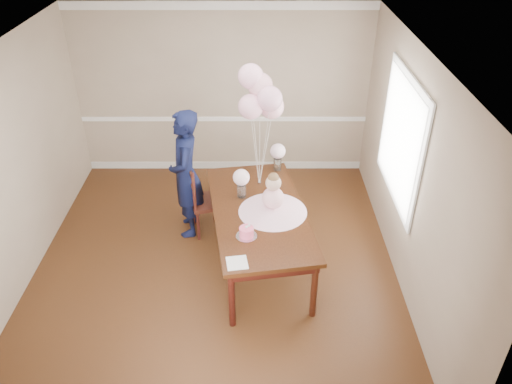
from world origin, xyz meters
name	(u,v)px	position (x,y,z in m)	size (l,w,h in m)	color
floor	(216,267)	(0.00, 0.00, 0.00)	(4.50, 5.00, 0.00)	#371D0D
ceiling	(203,56)	(0.00, 0.00, 2.70)	(4.50, 5.00, 0.02)	white
wall_back	(223,92)	(0.00, 2.50, 1.35)	(4.50, 0.02, 2.70)	tan
wall_front	(183,359)	(0.00, -2.50, 1.35)	(4.50, 0.02, 2.70)	tan
wall_left	(9,175)	(-2.25, 0.00, 1.35)	(0.02, 5.00, 2.70)	tan
wall_right	(411,175)	(2.25, 0.00, 1.35)	(0.02, 5.00, 2.70)	tan
chair_rail_trim	(224,119)	(0.00, 2.49, 0.90)	(4.50, 0.02, 0.07)	white
crown_molding	(219,5)	(0.00, 2.49, 2.63)	(4.50, 0.02, 0.12)	white
baseboard_trim	(225,165)	(0.00, 2.49, 0.06)	(4.50, 0.02, 0.12)	silver
window_frame	(401,139)	(2.23, 0.50, 1.55)	(0.02, 1.66, 1.56)	white
window_blinds	(400,139)	(2.21, 0.50, 1.55)	(0.01, 1.50, 1.40)	white
dining_table_top	(259,212)	(0.54, 0.10, 0.78)	(1.07, 2.15, 0.05)	black
table_apron	(259,217)	(0.54, 0.10, 0.70)	(0.97, 2.04, 0.11)	black
table_leg_fl	(232,299)	(0.25, -0.95, 0.38)	(0.08, 0.08, 0.75)	black
table_leg_fr	(314,290)	(1.14, -0.81, 0.38)	(0.08, 0.08, 0.75)	black
table_leg_bl	(215,198)	(-0.06, 1.00, 0.38)	(0.08, 0.08, 0.75)	black
table_leg_br	(279,193)	(0.83, 1.14, 0.38)	(0.08, 0.08, 0.75)	black
baby_skirt	(273,208)	(0.71, 0.07, 0.86)	(0.82, 0.82, 0.11)	#F1B1C8
baby_torso	(273,198)	(0.71, 0.07, 1.00)	(0.26, 0.26, 0.26)	#FFA1D7
baby_head	(273,183)	(0.71, 0.07, 1.20)	(0.18, 0.18, 0.18)	#CEA68E
baby_hair	(273,178)	(0.71, 0.07, 1.27)	(0.13, 0.13, 0.13)	brown
cake_platter	(247,236)	(0.41, -0.42, 0.81)	(0.24, 0.24, 0.01)	silver
birthday_cake	(246,232)	(0.41, -0.42, 0.87)	(0.16, 0.16, 0.11)	#FF507B
cake_flower_a	(246,227)	(0.41, -0.42, 0.94)	(0.03, 0.03, 0.03)	silver
cake_flower_b	(249,225)	(0.44, -0.39, 0.94)	(0.03, 0.03, 0.03)	silver
rose_vase_near	(241,191)	(0.33, 0.39, 0.89)	(0.11, 0.11, 0.17)	silver
roses_near	(241,177)	(0.33, 0.39, 1.09)	(0.20, 0.20, 0.20)	#FFD5DC
rose_vase_far	(277,164)	(0.80, 1.06, 0.89)	(0.11, 0.11, 0.17)	silver
roses_far	(278,151)	(0.80, 1.06, 1.09)	(0.20, 0.20, 0.20)	white
napkin	(237,263)	(0.32, -0.87, 0.81)	(0.21, 0.21, 0.01)	white
balloon_weight	(259,183)	(0.56, 0.70, 0.82)	(0.04, 0.04, 0.02)	#BAB9BE
balloon_a	(251,107)	(0.45, 0.68, 1.88)	(0.30, 0.30, 0.30)	#F5ADC3
balloon_b	(270,99)	(0.67, 0.66, 1.99)	(0.30, 0.30, 0.30)	#E5A2BF
balloon_c	(260,85)	(0.56, 0.81, 2.10)	(0.30, 0.30, 0.30)	#EBA7B4
balloon_d	(251,76)	(0.45, 0.81, 2.20)	(0.30, 0.30, 0.30)	#FFB4CD
balloon_e	(272,107)	(0.70, 0.81, 1.83)	(0.30, 0.30, 0.30)	#FFB4C5
balloon_ribbon_a	(255,152)	(0.50, 0.69, 1.27)	(0.00, 0.00, 0.90)	silver
balloon_ribbon_b	(264,149)	(0.61, 0.68, 1.32)	(0.00, 0.00, 1.01)	silver
balloon_ribbon_c	(260,142)	(0.56, 0.75, 1.38)	(0.00, 0.00, 1.12)	white
balloon_ribbon_d	(255,138)	(0.50, 0.75, 1.43)	(0.00, 0.00, 1.22)	white
balloon_ribbon_e	(265,152)	(0.63, 0.75, 1.24)	(0.00, 0.00, 0.85)	white
dining_chair_seat	(208,202)	(-0.14, 0.79, 0.46)	(0.45, 0.45, 0.05)	#3C1710
chair_leg_fl	(198,226)	(-0.26, 0.56, 0.22)	(0.04, 0.04, 0.44)	#34110E
chair_leg_fr	(225,221)	(0.09, 0.67, 0.22)	(0.04, 0.04, 0.44)	#331C0E
chair_leg_bl	(193,211)	(-0.37, 0.91, 0.22)	(0.04, 0.04, 0.44)	#3E1611
chair_leg_br	(219,207)	(-0.02, 1.02, 0.22)	(0.04, 0.04, 0.44)	#361B0E
chair_back_post_l	(194,193)	(-0.28, 0.55, 0.76)	(0.04, 0.04, 0.57)	#3D1510
chair_back_post_r	(189,178)	(-0.39, 0.90, 0.76)	(0.04, 0.04, 0.57)	#39210F
chair_slat_low	(192,193)	(-0.33, 0.73, 0.64)	(0.03, 0.41, 0.05)	#33160E
chair_slat_mid	(191,183)	(-0.33, 0.73, 0.80)	(0.03, 0.41, 0.05)	#381A0F
chair_slat_top	(190,172)	(-0.33, 0.73, 0.96)	(0.03, 0.41, 0.05)	#391B0F
woman	(186,174)	(-0.40, 0.79, 0.89)	(0.65, 0.43, 1.77)	black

